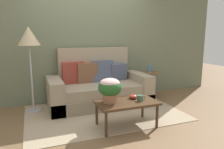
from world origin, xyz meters
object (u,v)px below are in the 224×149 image
(coffee_table, at_px, (126,104))
(potted_plant, at_px, (110,88))
(coffee_mug, at_px, (140,98))
(snack_bowl, at_px, (133,96))
(floor_lamp, at_px, (29,40))
(table_vase, at_px, (150,68))
(couch, at_px, (98,88))
(side_table, at_px, (150,80))

(coffee_table, bearing_deg, potted_plant, 168.04)
(coffee_mug, distance_m, snack_bowl, 0.15)
(floor_lamp, xyz_separation_m, table_vase, (2.48, 0.01, -0.64))
(floor_lamp, bearing_deg, table_vase, 0.25)
(coffee_table, relative_size, potted_plant, 2.51)
(couch, bearing_deg, side_table, 0.34)
(potted_plant, bearing_deg, floor_lamp, 132.84)
(side_table, distance_m, coffee_mug, 1.58)
(couch, bearing_deg, coffee_table, -86.68)
(potted_plant, bearing_deg, snack_bowl, 5.12)
(couch, relative_size, side_table, 3.40)
(coffee_table, bearing_deg, snack_bowl, 29.61)
(couch, distance_m, side_table, 1.21)
(side_table, bearing_deg, table_vase, 81.68)
(couch, bearing_deg, snack_bowl, -78.44)
(coffee_table, xyz_separation_m, potted_plant, (-0.25, 0.05, 0.27))
(coffee_table, distance_m, coffee_mug, 0.23)
(table_vase, bearing_deg, coffee_table, -132.84)
(couch, height_order, coffee_table, couch)
(potted_plant, bearing_deg, coffee_mug, -12.87)
(side_table, height_order, table_vase, table_vase)
(coffee_table, height_order, coffee_mug, coffee_mug)
(coffee_table, distance_m, side_table, 1.67)
(coffee_table, height_order, side_table, side_table)
(table_vase, bearing_deg, couch, -178.88)
(table_vase, bearing_deg, side_table, -98.32)
(coffee_table, height_order, potted_plant, potted_plant)
(snack_bowl, distance_m, table_vase, 1.53)
(side_table, bearing_deg, snack_bowl, -131.09)
(couch, bearing_deg, coffee_mug, -77.59)
(snack_bowl, bearing_deg, potted_plant, -174.88)
(couch, relative_size, coffee_mug, 14.50)
(coffee_mug, bearing_deg, side_table, 53.64)
(side_table, distance_m, snack_bowl, 1.49)
(side_table, height_order, floor_lamp, floor_lamp)
(couch, height_order, potted_plant, couch)
(coffee_table, xyz_separation_m, table_vase, (1.14, 1.23, 0.32))
(couch, distance_m, table_vase, 1.26)
(coffee_mug, height_order, snack_bowl, coffee_mug)
(couch, distance_m, floor_lamp, 1.60)
(coffee_mug, relative_size, table_vase, 0.65)
(floor_lamp, relative_size, table_vase, 7.27)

